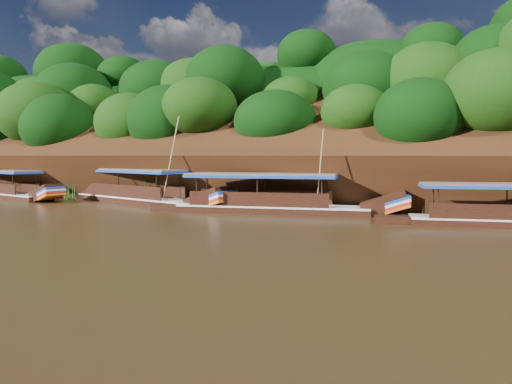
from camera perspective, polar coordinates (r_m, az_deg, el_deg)
ground at (r=25.58m, az=0.11°, el=-4.29°), size 160.00×160.00×0.00m
riverbank at (r=47.08m, az=11.08°, el=1.86°), size 120.00×30.06×19.40m
boat_1 at (r=32.58m, az=3.24°, el=-1.41°), size 15.10×4.62×5.89m
boat_2 at (r=39.55m, az=-12.66°, el=-0.46°), size 17.08×7.24×7.03m
boat_3 at (r=48.61m, az=-26.13°, el=0.01°), size 13.84×5.47×2.93m
reeds at (r=35.19m, az=2.39°, el=-0.55°), size 49.62×2.78×2.06m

